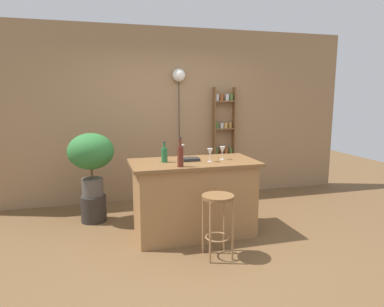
# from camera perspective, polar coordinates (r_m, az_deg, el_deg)

# --- Properties ---
(ground) EXTENTS (12.00, 12.00, 0.00)m
(ground) POSITION_cam_1_polar(r_m,az_deg,el_deg) (4.26, 1.40, -14.38)
(ground) COLOR brown
(back_wall) EXTENTS (6.40, 0.10, 2.80)m
(back_wall) POSITION_cam_1_polar(r_m,az_deg,el_deg) (5.79, -4.26, 6.33)
(back_wall) COLOR #997551
(back_wall) RESTS_ON ground
(kitchen_counter) EXTENTS (1.55, 0.79, 0.93)m
(kitchen_counter) POSITION_cam_1_polar(r_m,az_deg,el_deg) (4.37, 0.26, -7.21)
(kitchen_counter) COLOR #9E7042
(kitchen_counter) RESTS_ON ground
(bar_stool) EXTENTS (0.34, 0.34, 0.69)m
(bar_stool) POSITION_cam_1_polar(r_m,az_deg,el_deg) (3.75, 4.24, -9.41)
(bar_stool) COLOR #997047
(bar_stool) RESTS_ON ground
(spice_shelf) EXTENTS (0.37, 0.12, 1.86)m
(spice_shelf) POSITION_cam_1_polar(r_m,az_deg,el_deg) (5.98, 5.23, 1.93)
(spice_shelf) COLOR brown
(spice_shelf) RESTS_ON ground
(plant_stool) EXTENTS (0.35, 0.35, 0.36)m
(plant_stool) POSITION_cam_1_polar(r_m,az_deg,el_deg) (5.05, -15.85, -8.67)
(plant_stool) COLOR #2D2823
(plant_stool) RESTS_ON ground
(potted_plant) EXTENTS (0.61, 0.55, 0.87)m
(potted_plant) POSITION_cam_1_polar(r_m,az_deg,el_deg) (4.87, -16.26, -0.27)
(potted_plant) COLOR #514C47
(potted_plant) RESTS_ON plant_stool
(bottle_wine_red) EXTENTS (0.08, 0.08, 0.25)m
(bottle_wine_red) POSITION_cam_1_polar(r_m,az_deg,el_deg) (4.19, -4.56, -0.17)
(bottle_wine_red) COLOR #236638
(bottle_wine_red) RESTS_ON kitchen_counter
(bottle_olive_oil) EXTENTS (0.07, 0.07, 0.34)m
(bottle_olive_oil) POSITION_cam_1_polar(r_m,az_deg,el_deg) (3.91, -1.92, -0.35)
(bottle_olive_oil) COLOR #5B2319
(bottle_olive_oil) RESTS_ON kitchen_counter
(wine_glass_left) EXTENTS (0.07, 0.07, 0.16)m
(wine_glass_left) POSITION_cam_1_polar(r_m,az_deg,el_deg) (4.52, -1.69, 0.89)
(wine_glass_left) COLOR silver
(wine_glass_left) RESTS_ON kitchen_counter
(wine_glass_center) EXTENTS (0.07, 0.07, 0.16)m
(wine_glass_center) POSITION_cam_1_polar(r_m,az_deg,el_deg) (4.37, 5.01, 0.55)
(wine_glass_center) COLOR silver
(wine_glass_center) RESTS_ON kitchen_counter
(wine_glass_right) EXTENTS (0.07, 0.07, 0.16)m
(wine_glass_right) POSITION_cam_1_polar(r_m,az_deg,el_deg) (4.20, 2.98, 0.21)
(wine_glass_right) COLOR silver
(wine_glass_right) RESTS_ON kitchen_counter
(cookbook) EXTENTS (0.21, 0.15, 0.03)m
(cookbook) POSITION_cam_1_polar(r_m,az_deg,el_deg) (4.28, -0.23, -0.96)
(cookbook) COLOR black
(cookbook) RESTS_ON kitchen_counter
(pendant_globe_light) EXTENTS (0.21, 0.21, 2.15)m
(pendant_globe_light) POSITION_cam_1_polar(r_m,az_deg,el_deg) (5.72, -2.18, 12.42)
(pendant_globe_light) COLOR black
(pendant_globe_light) RESTS_ON ground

